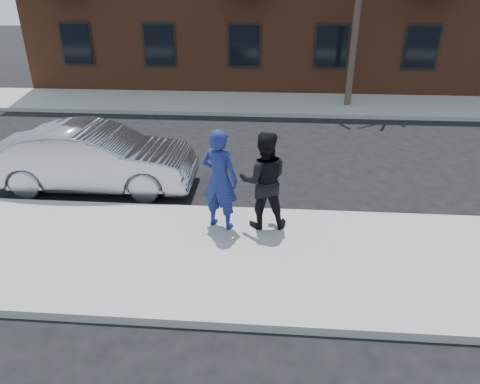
{
  "coord_description": "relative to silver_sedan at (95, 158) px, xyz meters",
  "views": [
    {
      "loc": [
        1.46,
        -6.71,
        4.54
      ],
      "look_at": [
        0.9,
        0.4,
        1.1
      ],
      "focal_mm": 32.0,
      "sensor_mm": 36.0,
      "label": 1
    }
  ],
  "objects": [
    {
      "name": "far_sidewalk",
      "position": [
        2.81,
        8.58,
        -0.72
      ],
      "size": [
        50.0,
        3.5,
        0.15
      ],
      "primitive_type": "cube",
      "color": "gray",
      "rests_on": "ground"
    },
    {
      "name": "man_hoodie",
      "position": [
        3.29,
        -1.89,
        0.38
      ],
      "size": [
        0.87,
        0.72,
        2.04
      ],
      "rotation": [
        0.0,
        0.0,
        2.78
      ],
      "color": "navy",
      "rests_on": "near_sidewalk"
    },
    {
      "name": "silver_sedan",
      "position": [
        0.0,
        0.0,
        0.0
      ],
      "size": [
        4.84,
        1.76,
        1.58
      ],
      "primitive_type": "imported",
      "rotation": [
        0.0,
        0.0,
        1.59
      ],
      "color": "#999BA3",
      "rests_on": "ground"
    },
    {
      "name": "man_peacoat",
      "position": [
        4.13,
        -1.79,
        0.34
      ],
      "size": [
        1.03,
        0.84,
        1.97
      ],
      "rotation": [
        0.0,
        0.0,
        3.24
      ],
      "color": "black",
      "rests_on": "near_sidewalk"
    },
    {
      "name": "ground",
      "position": [
        2.81,
        -2.67,
        -0.79
      ],
      "size": [
        100.0,
        100.0,
        0.0
      ],
      "primitive_type": "plane",
      "color": "black",
      "rests_on": "ground"
    },
    {
      "name": "near_curb",
      "position": [
        2.81,
        -1.12,
        -0.72
      ],
      "size": [
        50.0,
        0.1,
        0.15
      ],
      "primitive_type": "cube",
      "color": "#999691",
      "rests_on": "ground"
    },
    {
      "name": "near_sidewalk",
      "position": [
        2.81,
        -2.92,
        -0.72
      ],
      "size": [
        50.0,
        3.5,
        0.15
      ],
      "primitive_type": "cube",
      "color": "gray",
      "rests_on": "ground"
    },
    {
      "name": "far_curb",
      "position": [
        2.81,
        6.78,
        -0.72
      ],
      "size": [
        50.0,
        0.1,
        0.15
      ],
      "primitive_type": "cube",
      "color": "#999691",
      "rests_on": "ground"
    }
  ]
}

